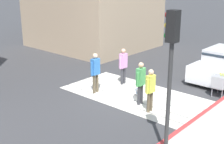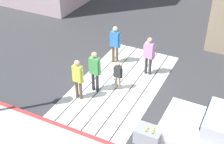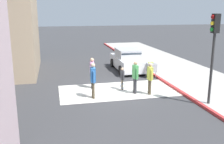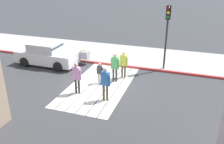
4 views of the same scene
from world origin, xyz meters
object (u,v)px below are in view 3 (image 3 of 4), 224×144
Objects in this scene: traffic_light_corner at (214,41)px; pedestrian_child_with_racket at (122,77)px; car_parked_near_curb at (128,60)px; pedestrian_adult_side at (135,75)px; pedestrian_teen_behind at (150,76)px; tennis_ball_cart at (151,67)px; pedestrian_adult_trailing at (93,78)px; pedestrian_adult_lead at (92,71)px.

traffic_light_corner is 5.20m from pedestrian_child_with_racket.
pedestrian_adult_side reaches higher than car_parked_near_curb.
pedestrian_child_with_racket is (3.28, -3.30, -2.31)m from traffic_light_corner.
pedestrian_teen_behind is at bearing 154.59° from pedestrian_adult_side.
pedestrian_child_with_racket is (2.61, 2.29, 0.03)m from tennis_ball_cart.
traffic_light_corner is 2.32× the size of pedestrian_adult_trailing.
car_parked_near_curb is 2.50× the size of pedestrian_teen_behind.
traffic_light_corner reaches higher than pedestrian_adult_trailing.
pedestrian_adult_trailing is 2.08m from pedestrian_child_with_racket.
pedestrian_teen_behind reaches higher than tennis_ball_cart.
traffic_light_corner reaches higher than car_parked_near_curb.
pedestrian_adult_trailing is 3.01m from pedestrian_teen_behind.
pedestrian_adult_lead is 0.97× the size of pedestrian_adult_trailing.
pedestrian_child_with_racket is at bearing 156.19° from pedestrian_adult_lead.
tennis_ball_cart is 0.57× the size of pedestrian_adult_lead.
pedestrian_child_with_racket is (1.71, 4.66, -0.01)m from car_parked_near_curb.
pedestrian_teen_behind is (-3.01, 0.09, -0.06)m from pedestrian_adult_trailing.
pedestrian_adult_side is (-2.31, -0.24, -0.02)m from pedestrian_adult_trailing.
traffic_light_corner is at bearing 133.09° from pedestrian_teen_behind.
pedestrian_adult_trailing is at bearing 5.95° from pedestrian_adult_side.
traffic_light_corner is at bearing 134.82° from pedestrian_child_with_racket.
tennis_ball_cart is at bearing -124.57° from pedestrian_adult_side.
car_parked_near_curb is at bearing -78.79° from traffic_light_corner.
tennis_ball_cart is (-0.90, 2.37, -0.04)m from car_parked_near_curb.
pedestrian_teen_behind is (-0.71, 0.34, -0.04)m from pedestrian_adult_side.
car_parked_near_curb is at bearing -102.47° from pedestrian_adult_side.
car_parked_near_curb reaches higher than tennis_ball_cart.
pedestrian_adult_lead is (4.87, -4.00, -2.00)m from traffic_light_corner.
traffic_light_corner is 4.17× the size of tennis_ball_cart.
tennis_ball_cart is at bearing -143.28° from pedestrian_adult_trailing.
pedestrian_adult_side is 0.96m from pedestrian_child_with_racket.
pedestrian_adult_trailing is 1.42× the size of pedestrian_child_with_racket.
pedestrian_adult_lead is (3.29, 3.97, 0.30)m from car_parked_near_curb.
pedestrian_child_with_racket is at bearing -56.12° from pedestrian_adult_side.
pedestrian_child_with_racket is (-1.80, -1.00, -0.34)m from pedestrian_adult_trailing.
pedestrian_adult_trailing reaches higher than tennis_ball_cart.
pedestrian_teen_behind is 1.66m from pedestrian_child_with_racket.
traffic_light_corner is 3.65m from pedestrian_teen_behind.
pedestrian_teen_behind is at bearing 147.38° from pedestrian_adult_lead.
traffic_light_corner is 2.39× the size of pedestrian_adult_lead.
car_parked_near_curb is at bearing -69.24° from tennis_ball_cart.
pedestrian_adult_lead is at bearing -23.81° from pedestrian_child_with_racket.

